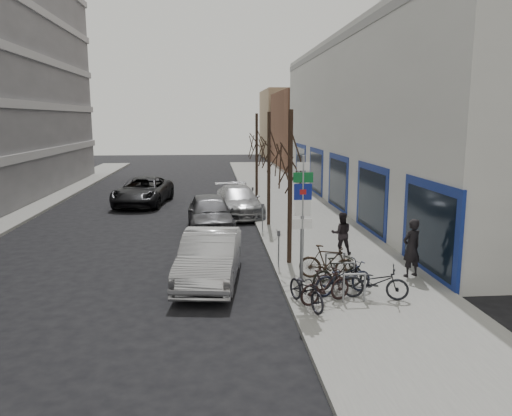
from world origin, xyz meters
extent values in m
plane|color=black|center=(0.00, 0.00, 0.00)|extent=(120.00, 120.00, 0.00)
cube|color=slate|center=(4.50, 10.00, 0.07)|extent=(5.00, 70.00, 0.15)
cube|color=#B7B7B2|center=(17.00, 16.00, 5.00)|extent=(20.00, 32.00, 10.00)
cube|color=brown|center=(13.00, 40.00, 4.00)|extent=(12.00, 14.00, 8.00)
cube|color=#937A5B|center=(13.50, 55.00, 4.50)|extent=(13.00, 12.00, 9.00)
cylinder|color=gray|center=(2.40, 0.00, 2.10)|extent=(0.10, 0.10, 4.20)
cube|color=white|center=(2.40, -0.03, 3.90)|extent=(0.35, 0.03, 0.22)
cube|color=#0C5926|center=(2.40, -0.03, 3.60)|extent=(0.55, 0.03, 0.28)
cube|color=navy|center=(2.40, -0.03, 3.20)|extent=(0.50, 0.03, 0.45)
cube|color=maroon|center=(2.40, -0.04, 3.20)|extent=(0.18, 0.02, 0.14)
cube|color=white|center=(2.40, -0.03, 2.75)|extent=(0.45, 0.03, 0.45)
cube|color=white|center=(2.40, -0.03, 2.30)|extent=(0.55, 0.03, 0.28)
cylinder|color=gray|center=(3.50, -0.50, 0.55)|extent=(0.06, 0.06, 0.80)
cylinder|color=gray|center=(4.10, -0.50, 0.55)|extent=(0.06, 0.06, 0.80)
cylinder|color=gray|center=(3.80, -0.50, 0.95)|extent=(0.60, 0.06, 0.06)
cylinder|color=gray|center=(3.50, 0.60, 0.55)|extent=(0.06, 0.06, 0.80)
cylinder|color=gray|center=(4.10, 0.60, 0.55)|extent=(0.06, 0.06, 0.80)
cylinder|color=gray|center=(3.80, 0.60, 0.95)|extent=(0.60, 0.06, 0.06)
cylinder|color=gray|center=(3.50, 1.70, 0.55)|extent=(0.06, 0.06, 0.80)
cylinder|color=gray|center=(4.10, 1.70, 0.55)|extent=(0.06, 0.06, 0.80)
cylinder|color=gray|center=(3.80, 1.70, 0.95)|extent=(0.60, 0.06, 0.06)
cylinder|color=black|center=(2.60, 3.50, 2.75)|extent=(0.16, 0.16, 5.50)
cylinder|color=black|center=(2.60, 10.00, 2.75)|extent=(0.16, 0.16, 5.50)
cylinder|color=black|center=(2.60, 16.50, 2.75)|extent=(0.16, 0.16, 5.50)
cylinder|color=gray|center=(2.15, 3.00, 0.70)|extent=(0.05, 0.05, 1.10)
cube|color=#3F3F44|center=(2.15, 3.00, 1.33)|extent=(0.10, 0.08, 0.18)
cylinder|color=gray|center=(2.15, 8.50, 0.70)|extent=(0.05, 0.05, 1.10)
cube|color=#3F3F44|center=(2.15, 8.50, 1.33)|extent=(0.10, 0.08, 0.18)
cylinder|color=gray|center=(2.15, 14.00, 0.70)|extent=(0.05, 0.05, 1.10)
cube|color=#3F3F44|center=(2.15, 14.00, 1.33)|extent=(0.10, 0.08, 0.18)
imported|color=black|center=(2.41, -0.72, 0.71)|extent=(1.10, 1.91, 1.11)
imported|color=black|center=(2.99, -0.52, 0.66)|extent=(1.73, 1.13, 1.01)
imported|color=black|center=(3.65, 0.15, 0.72)|extent=(1.96, 1.14, 1.15)
imported|color=black|center=(3.61, 0.54, 0.67)|extent=(1.78, 0.93, 1.04)
imported|color=black|center=(4.45, -0.31, 0.72)|extent=(1.95, 1.08, 1.14)
imported|color=black|center=(3.53, 1.50, 0.72)|extent=(1.95, 1.17, 1.14)
imported|color=#AEAFB4|center=(-0.20, 2.03, 0.82)|extent=(2.30, 5.12, 1.63)
imported|color=#49494E|center=(-0.20, 9.46, 0.86)|extent=(2.38, 5.19, 1.72)
imported|color=#98999D|center=(1.30, 13.29, 0.78)|extent=(2.82, 5.60, 1.56)
imported|color=black|center=(-4.31, 17.18, 0.83)|extent=(3.49, 6.30, 1.67)
imported|color=black|center=(6.26, 1.58, 1.10)|extent=(0.81, 0.68, 1.90)
imported|color=black|center=(4.72, 4.44, 0.96)|extent=(0.63, 0.45, 1.61)
camera|label=1|loc=(-0.08, -13.44, 5.18)|focal=35.00mm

